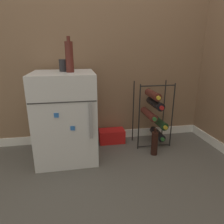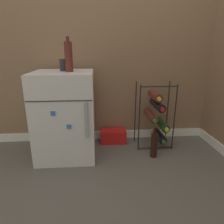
% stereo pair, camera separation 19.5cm
% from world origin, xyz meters
% --- Properties ---
extents(ground_plane, '(14.00, 14.00, 0.00)m').
position_xyz_m(ground_plane, '(0.00, 0.00, 0.00)').
color(ground_plane, '#56544F').
extents(wall_back, '(7.00, 0.07, 2.50)m').
position_xyz_m(wall_back, '(0.00, 0.56, 1.24)').
color(wall_back, '#84664C').
rests_on(wall_back, ground_plane).
extents(mini_fridge, '(0.53, 0.54, 0.80)m').
position_xyz_m(mini_fridge, '(-0.52, 0.21, 0.40)').
color(mini_fridge, silver).
rests_on(mini_fridge, ground_plane).
extents(wine_rack, '(0.36, 0.33, 0.67)m').
position_xyz_m(wine_rack, '(0.39, 0.32, 0.34)').
color(wine_rack, black).
rests_on(wine_rack, ground_plane).
extents(soda_box, '(0.28, 0.15, 0.14)m').
position_xyz_m(soda_box, '(-0.05, 0.42, 0.07)').
color(soda_box, red).
rests_on(soda_box, ground_plane).
extents(fridge_top_cup, '(0.08, 0.08, 0.10)m').
position_xyz_m(fridge_top_cup, '(-0.51, 0.26, 0.85)').
color(fridge_top_cup, '#28282D').
rests_on(fridge_top_cup, mini_fridge).
extents(fridge_top_bottle, '(0.07, 0.07, 0.29)m').
position_xyz_m(fridge_top_bottle, '(-0.45, 0.18, 0.93)').
color(fridge_top_bottle, '#56231E').
rests_on(fridge_top_bottle, mini_fridge).
extents(loose_bottle_floor, '(0.06, 0.06, 0.27)m').
position_xyz_m(loose_bottle_floor, '(0.31, 0.08, 0.12)').
color(loose_bottle_floor, black).
rests_on(loose_bottle_floor, ground_plane).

